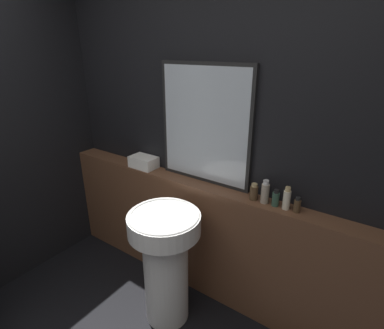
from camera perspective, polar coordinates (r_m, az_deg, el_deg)
The scene contains 10 objects.
wall_back at distance 2.22m, azimuth 3.84°, elevation 4.34°, with size 8.00×0.06×2.50m.
vanity_counter at distance 2.48m, azimuth 1.96°, elevation -13.76°, with size 2.75×0.17×0.95m.
pedestal_sink at distance 2.21m, azimuth -5.07°, elevation -17.42°, with size 0.49×0.49×0.88m.
mirror at distance 2.16m, azimuth 2.43°, elevation 7.47°, with size 0.74×0.03×0.87m.
towel_stack at distance 2.56m, azimuth -9.19°, elevation 0.48°, with size 0.23×0.15×0.09m.
shampoo_bottle at distance 2.05m, azimuth 11.70°, elevation -5.18°, with size 0.05×0.05×0.12m.
conditioner_bottle at distance 2.01m, azimuth 13.76°, elevation -5.19°, with size 0.05×0.05×0.16m.
lotion_bottle at distance 2.00m, azimuth 15.64°, elevation -6.25°, with size 0.05×0.05×0.11m.
body_wash_bottle at distance 1.98m, azimuth 17.59°, elevation -6.27°, with size 0.05×0.05×0.15m.
hand_soap_bottle at distance 1.97m, azimuth 19.39°, elevation -7.34°, with size 0.04×0.04×0.10m.
Camera 1 is at (1.09, -0.11, 1.91)m, focal length 28.00 mm.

